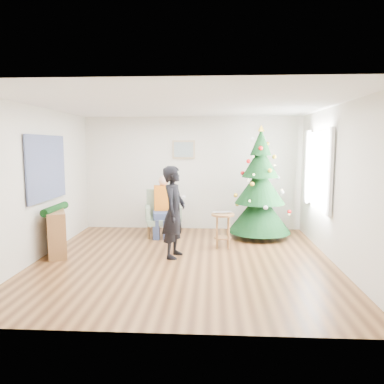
# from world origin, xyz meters

# --- Properties ---
(floor) EXTENTS (5.00, 5.00, 0.00)m
(floor) POSITION_xyz_m (0.00, 0.00, 0.00)
(floor) COLOR brown
(floor) RESTS_ON ground
(ceiling) EXTENTS (5.00, 5.00, 0.00)m
(ceiling) POSITION_xyz_m (0.00, 0.00, 2.60)
(ceiling) COLOR white
(ceiling) RESTS_ON wall_back
(wall_back) EXTENTS (5.00, 0.00, 5.00)m
(wall_back) POSITION_xyz_m (0.00, 2.50, 1.30)
(wall_back) COLOR silver
(wall_back) RESTS_ON floor
(wall_front) EXTENTS (5.00, 0.00, 5.00)m
(wall_front) POSITION_xyz_m (0.00, -2.50, 1.30)
(wall_front) COLOR silver
(wall_front) RESTS_ON floor
(wall_left) EXTENTS (0.00, 5.00, 5.00)m
(wall_left) POSITION_xyz_m (-2.50, 0.00, 1.30)
(wall_left) COLOR silver
(wall_left) RESTS_ON floor
(wall_right) EXTENTS (0.00, 5.00, 5.00)m
(wall_right) POSITION_xyz_m (2.50, 0.00, 1.30)
(wall_right) COLOR silver
(wall_right) RESTS_ON floor
(window_panel) EXTENTS (0.04, 1.30, 1.40)m
(window_panel) POSITION_xyz_m (2.47, 1.00, 1.50)
(window_panel) COLOR white
(window_panel) RESTS_ON wall_right
(curtains) EXTENTS (0.05, 1.75, 1.50)m
(curtains) POSITION_xyz_m (2.44, 1.00, 1.50)
(curtains) COLOR white
(curtains) RESTS_ON wall_right
(christmas_tree) EXTENTS (1.31, 1.31, 2.37)m
(christmas_tree) POSITION_xyz_m (1.47, 1.71, 1.07)
(christmas_tree) COLOR #3F2816
(christmas_tree) RESTS_ON floor
(stool) EXTENTS (0.44, 0.44, 0.66)m
(stool) POSITION_xyz_m (0.67, 0.84, 0.34)
(stool) COLOR brown
(stool) RESTS_ON floor
(laptop) EXTENTS (0.41, 0.31, 0.03)m
(laptop) POSITION_xyz_m (0.67, 0.84, 0.67)
(laptop) COLOR silver
(laptop) RESTS_ON stool
(armchair) EXTENTS (0.83, 0.79, 0.99)m
(armchair) POSITION_xyz_m (-0.59, 1.72, 0.36)
(armchair) COLOR gray
(armchair) RESTS_ON floor
(seated_person) EXTENTS (0.46, 0.63, 1.30)m
(seated_person) POSITION_xyz_m (-0.58, 1.67, 0.66)
(seated_person) COLOR navy
(seated_person) RESTS_ON armchair
(standing_man) EXTENTS (0.49, 0.65, 1.60)m
(standing_man) POSITION_xyz_m (-0.19, 0.20, 0.80)
(standing_man) COLOR black
(standing_man) RESTS_ON floor
(game_controller) EXTENTS (0.06, 0.13, 0.04)m
(game_controller) POSITION_xyz_m (-0.02, 0.17, 1.06)
(game_controller) COLOR white
(game_controller) RESTS_ON standing_man
(console) EXTENTS (0.69, 1.03, 0.80)m
(console) POSITION_xyz_m (-2.33, 0.27, 0.40)
(console) COLOR brown
(console) RESTS_ON floor
(garland) EXTENTS (0.14, 0.90, 0.14)m
(garland) POSITION_xyz_m (-2.33, 0.27, 0.82)
(garland) COLOR black
(garland) RESTS_ON console
(tapestry) EXTENTS (0.03, 1.50, 1.15)m
(tapestry) POSITION_xyz_m (-2.46, 0.30, 1.55)
(tapestry) COLOR black
(tapestry) RESTS_ON wall_left
(framed_picture) EXTENTS (0.52, 0.05, 0.42)m
(framed_picture) POSITION_xyz_m (-0.20, 2.46, 1.85)
(framed_picture) COLOR tan
(framed_picture) RESTS_ON wall_back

